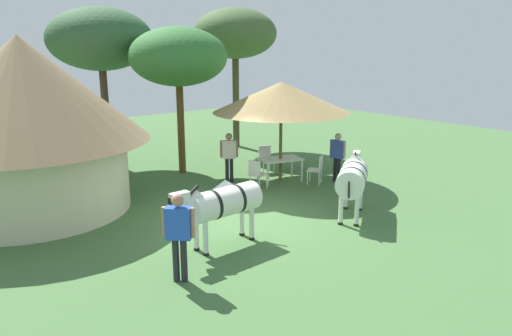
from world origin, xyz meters
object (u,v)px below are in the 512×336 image
patio_chair_near_lawn (257,172)px  zebra_nearest_camera (222,203)px  guest_beside_umbrella (229,153)px  acacia_tree_left_background (100,40)px  thatched_hut (26,117)px  zebra_by_umbrella (352,178)px  striped_lounge_chair (215,197)px  patio_dining_table (280,161)px  acacia_tree_behind_hut (235,34)px  guest_behind_table (338,153)px  shade_umbrella (281,97)px  patio_chair_west_end (317,168)px  standing_watcher (179,230)px  patio_chair_near_hut (266,157)px  acacia_tree_far_lawn (178,57)px

patio_chair_near_lawn → zebra_nearest_camera: zebra_nearest_camera is taller
guest_beside_umbrella → zebra_nearest_camera: (-3.01, -3.97, 0.02)m
zebra_nearest_camera → acacia_tree_left_background: size_ratio=0.43×
patio_chair_near_lawn → zebra_nearest_camera: 4.32m
thatched_hut → zebra_by_umbrella: size_ratio=3.17×
thatched_hut → striped_lounge_chair: (3.94, -2.63, -2.24)m
patio_dining_table → acacia_tree_left_background: (-3.39, 5.60, 3.75)m
zebra_nearest_camera → acacia_tree_left_background: (0.99, 8.70, 3.43)m
acacia_tree_behind_hut → patio_chair_near_lawn: bearing=-120.8°
patio_dining_table → guest_behind_table: size_ratio=0.94×
shade_umbrella → guest_behind_table: (1.32, -1.22, -1.73)m
thatched_hut → acacia_tree_left_background: acacia_tree_left_background is taller
shade_umbrella → patio_chair_west_end: bearing=-56.0°
standing_watcher → guest_beside_umbrella: bearing=90.6°
shade_umbrella → zebra_by_umbrella: (-0.77, -3.61, -1.66)m
zebra_nearest_camera → zebra_by_umbrella: size_ratio=1.21×
shade_umbrella → zebra_by_umbrella: bearing=-102.0°
patio_dining_table → standing_watcher: bearing=-146.3°
zebra_nearest_camera → patio_chair_near_hut: bearing=-51.0°
thatched_hut → standing_watcher: thatched_hut is taller
patio_dining_table → patio_chair_west_end: 1.20m
thatched_hut → acacia_tree_behind_hut: (9.05, 3.39, 2.14)m
shade_umbrella → guest_beside_umbrella: 2.37m
guest_behind_table → acacia_tree_left_background: size_ratio=0.29×
patio_chair_west_end → guest_behind_table: 0.81m
thatched_hut → shade_umbrella: bearing=-15.2°
patio_chair_west_end → striped_lounge_chair: size_ratio=1.00×
guest_beside_umbrella → zebra_nearest_camera: 4.98m
patio_dining_table → guest_beside_umbrella: guest_beside_umbrella is taller
shade_umbrella → zebra_nearest_camera: (-4.38, -3.10, -1.71)m
shade_umbrella → standing_watcher: shade_umbrella is taller
patio_chair_near_lawn → acacia_tree_behind_hut: acacia_tree_behind_hut is taller
shade_umbrella → acacia_tree_left_background: (-3.39, 5.60, 1.73)m
thatched_hut → acacia_tree_far_lawn: 5.31m
patio_chair_west_end → acacia_tree_behind_hut: 7.63m
patio_chair_near_hut → acacia_tree_behind_hut: (1.78, 4.13, 4.12)m
guest_behind_table → striped_lounge_chair: size_ratio=1.75×
standing_watcher → zebra_by_umbrella: bearing=47.9°
patio_chair_near_hut → guest_behind_table: bearing=129.0°
striped_lounge_chair → acacia_tree_behind_hut: 9.03m
patio_dining_table → guest_behind_table: 1.82m
patio_chair_near_hut → striped_lounge_chair: size_ratio=1.00×
patio_dining_table → acacia_tree_far_lawn: size_ratio=0.31×
thatched_hut → striped_lounge_chair: thatched_hut is taller
patio_chair_near_hut → thatched_hut: bearing=10.8°
shade_umbrella → acacia_tree_far_lawn: acacia_tree_far_lawn is taller
striped_lounge_chair → acacia_tree_far_lawn: size_ratio=0.19×
standing_watcher → patio_chair_near_hut: bearing=83.1°
patio_chair_near_lawn → standing_watcher: 6.07m
guest_beside_umbrella → striped_lounge_chair: bearing=-101.7°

